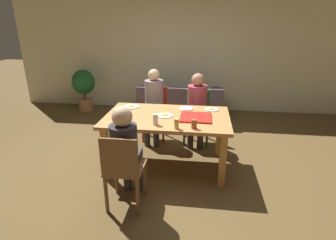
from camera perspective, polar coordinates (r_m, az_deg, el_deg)
The scene contains 19 objects.
ground_plane at distance 4.09m, azimuth -0.18°, elevation -9.48°, with size 20.00×20.00×0.00m, color brown.
back_wall at distance 6.39m, azimuth 3.28°, elevation 14.39°, with size 7.94×0.12×2.73m, color beige.
dining_table at distance 3.79m, azimuth -0.20°, elevation -0.57°, with size 1.71×1.07×0.78m.
chair_0 at distance 4.84m, azimuth -2.67°, elevation 2.13°, with size 0.41×0.40×0.92m.
person_0 at distance 4.64m, azimuth -3.02°, elevation 4.14°, with size 0.32×0.51×1.26m.
chair_1 at distance 3.04m, azimuth -9.41°, elevation -10.16°, with size 0.41×0.42×0.92m.
person_1 at distance 3.07m, azimuth -8.87°, elevation -5.54°, with size 0.30×0.49×1.19m.
chair_2 at distance 4.75m, azimuth 6.05°, elevation 1.56°, with size 0.44×0.43×0.89m.
person_2 at distance 4.55m, azimuth 6.09°, elevation 3.50°, with size 0.33×0.48×1.21m.
pizza_box_0 at distance 3.70m, azimuth 5.85°, elevation 0.58°, with size 0.42×0.42×0.02m.
plate_0 at distance 3.75m, azimuth -0.68°, elevation 0.97°, with size 0.22×0.22×0.03m.
plate_1 at distance 4.07m, azimuth 3.87°, elevation 2.45°, with size 0.21×0.21×0.01m.
plate_2 at distance 4.06m, azimuth 9.09°, elevation 2.23°, with size 0.20×0.20×0.03m.
plate_3 at distance 4.18m, azimuth -7.73°, elevation 2.85°, with size 0.24×0.24×0.03m.
drinking_glass_0 at distance 3.43m, azimuth -2.65°, elevation 0.12°, with size 0.07×0.07×0.14m, color silver.
drinking_glass_1 at distance 3.33m, azimuth 5.48°, elevation -0.85°, with size 0.07×0.07×0.12m, color #B3532E.
drinking_glass_2 at distance 3.31m, azimuth 1.79°, elevation -0.78°, with size 0.06×0.06×0.13m, color #E6CA5C.
couch at distance 5.94m, azimuth 2.62°, elevation 3.15°, with size 1.75×0.89×0.74m.
potted_plant at distance 6.60m, azimuth -17.25°, elevation 6.89°, with size 0.51×0.51×0.96m.
Camera 1 is at (0.47, -3.51, 2.04)m, focal length 29.08 mm.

